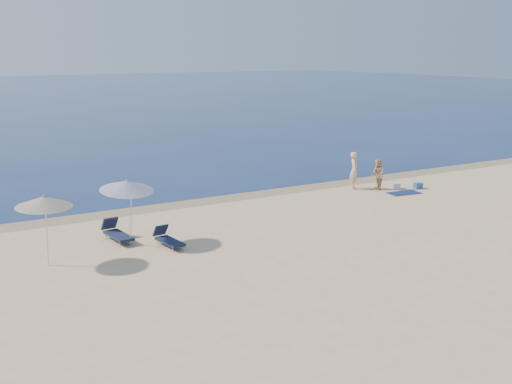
{
  "coord_description": "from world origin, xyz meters",
  "views": [
    {
      "loc": [
        -17.57,
        -7.71,
        7.17
      ],
      "look_at": [
        -3.34,
        16.0,
        1.0
      ],
      "focal_mm": 45.0,
      "sensor_mm": 36.0,
      "label": 1
    }
  ],
  "objects_px": {
    "person_right": "(378,174)",
    "umbrella_near": "(127,186)",
    "person_left": "(354,171)",
    "blue_cooler": "(418,186)"
  },
  "relations": [
    {
      "from": "person_left",
      "to": "umbrella_near",
      "type": "xyz_separation_m",
      "value": [
        -13.54,
        -3.31,
        1.28
      ]
    },
    {
      "from": "umbrella_near",
      "to": "blue_cooler",
      "type": "bearing_deg",
      "value": -0.44
    },
    {
      "from": "person_left",
      "to": "blue_cooler",
      "type": "height_order",
      "value": "person_left"
    },
    {
      "from": "person_right",
      "to": "umbrella_near",
      "type": "bearing_deg",
      "value": -58.6
    },
    {
      "from": "person_right",
      "to": "umbrella_near",
      "type": "distance_m",
      "value": 14.8
    },
    {
      "from": "person_right",
      "to": "blue_cooler",
      "type": "relative_size",
      "value": 3.76
    },
    {
      "from": "person_left",
      "to": "person_right",
      "type": "distance_m",
      "value": 1.22
    },
    {
      "from": "person_left",
      "to": "person_right",
      "type": "relative_size",
      "value": 1.23
    },
    {
      "from": "person_left",
      "to": "blue_cooler",
      "type": "xyz_separation_m",
      "value": [
        2.95,
        -1.68,
        -0.83
      ]
    },
    {
      "from": "person_left",
      "to": "person_right",
      "type": "bearing_deg",
      "value": -92.98
    }
  ]
}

